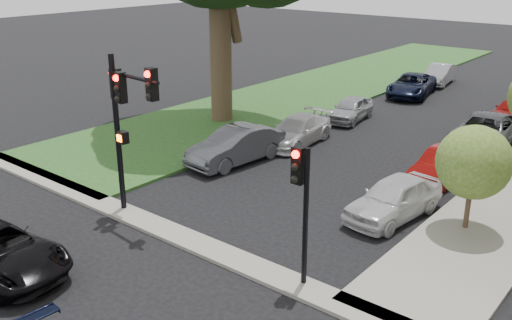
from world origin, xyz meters
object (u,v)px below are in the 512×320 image
Objects in this scene: traffic_signal_main at (124,107)px; car_parked_5 at (236,146)px; car_parked_9 at (439,74)px; car_parked_6 at (297,131)px; car_parked_1 at (443,166)px; traffic_signal_secondary at (302,191)px; car_parked_8 at (412,85)px; car_parked_7 at (350,109)px; car_parked_0 at (394,198)px; car_parked_2 at (485,131)px; small_tree_a at (474,162)px.

traffic_signal_main is 1.19× the size of car_parked_5.
car_parked_6 is at bearing -97.36° from car_parked_9.
car_parked_5 reaches higher than car_parked_1.
car_parked_8 is at bearing 107.67° from traffic_signal_secondary.
car_parked_6 is 1.19× the size of car_parked_7.
car_parked_0 is at bearing 37.28° from traffic_signal_main.
car_parked_9 is at bearing 104.91° from traffic_signal_secondary.
car_parked_2 is 1.14× the size of car_parked_5.
car_parked_2 reaches higher than car_parked_1.
car_parked_0 is 7.88m from car_parked_5.
car_parked_2 is (-0.17, 5.57, 0.11)m from car_parked_1.
small_tree_a is 10.56m from car_parked_6.
traffic_signal_secondary reaches higher than car_parked_6.
car_parked_1 is at bearing 30.71° from car_parked_5.
car_parked_7 is at bearing 136.76° from small_tree_a.
traffic_signal_secondary is 5.94m from car_parked_0.
small_tree_a is at bearing -71.06° from car_parked_8.
car_parked_1 is at bearing -91.75° from car_parked_2.
car_parked_1 is at bearing -74.76° from car_parked_9.
car_parked_9 is (-7.15, 11.93, -0.06)m from car_parked_2.
small_tree_a is 19.37m from car_parked_8.
car_parked_9 is (-0.11, 27.38, -3.17)m from traffic_signal_main.
car_parked_0 is 23.07m from car_parked_9.
car_parked_7 is at bearing 146.18° from car_parked_1.
car_parked_9 is at bearing 79.11° from car_parked_8.
traffic_signal_secondary is 0.95× the size of car_parked_0.
traffic_signal_main is at bearing -97.35° from car_parked_7.
small_tree_a reaches higher than car_parked_7.
car_parked_5 is 1.13× the size of car_parked_9.
car_parked_6 is (-0.08, 10.09, -3.20)m from traffic_signal_main.
traffic_signal_main is 10.59m from car_parked_6.
car_parked_2 is 13.91m from car_parked_9.
traffic_signal_secondary is 0.75× the size of car_parked_2.
traffic_signal_secondary is at bearing -0.35° from traffic_signal_main.
car_parked_8 is 4.54m from car_parked_9.
traffic_signal_secondary is (-2.37, -6.17, 0.41)m from small_tree_a.
car_parked_9 is (-9.67, 21.25, -1.70)m from small_tree_a.
car_parked_6 is at bearing 88.09° from car_parked_5.
car_parked_8 is at bearing 120.13° from car_parked_0.
traffic_signal_main is 1.32× the size of car_parked_0.
traffic_signal_main is at bearing -135.55° from car_parked_0.
car_parked_5 is (-7.79, 6.29, -2.03)m from traffic_signal_secondary.
car_parked_2 is 11.96m from car_parked_5.
car_parked_6 reaches higher than car_parked_1.
traffic_signal_main reaches higher than car_parked_5.
car_parked_0 is at bearing -87.23° from car_parked_1.
car_parked_5 is 9.05m from car_parked_7.
traffic_signal_secondary is 10.22m from car_parked_5.
car_parked_9 is at bearing 90.23° from traffic_signal_main.
car_parked_1 is 0.82× the size of car_parked_5.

